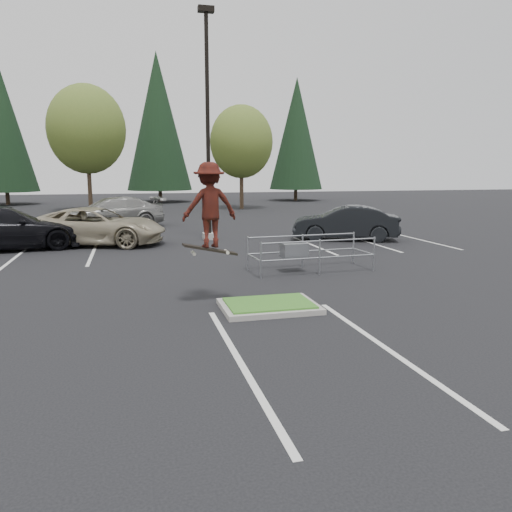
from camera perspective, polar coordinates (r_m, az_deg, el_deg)
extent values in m
plane|color=black|center=(11.63, 1.50, -6.06)|extent=(120.00, 120.00, 0.00)
cube|color=#9A968F|center=(11.61, 1.50, -5.77)|extent=(2.20, 1.60, 0.12)
cube|color=#2E6B21|center=(11.59, 1.50, -5.41)|extent=(1.95, 1.35, 0.05)
cube|color=silver|center=(20.07, -18.20, 0.21)|extent=(0.12, 5.20, 0.01)
cube|color=silver|center=(20.45, -25.76, -0.11)|extent=(0.12, 5.20, 0.01)
cube|color=silver|center=(21.39, 6.60, 1.21)|extent=(0.12, 5.20, 0.01)
cube|color=silver|center=(22.48, 13.05, 1.44)|extent=(0.12, 5.20, 0.01)
cube|color=silver|center=(23.83, 18.83, 1.63)|extent=(0.12, 5.20, 0.01)
cube|color=silver|center=(8.56, -1.85, -11.98)|extent=(0.12, 6.00, 0.01)
cube|color=silver|center=(9.47, 14.59, -10.12)|extent=(0.12, 6.00, 0.01)
cube|color=#9A968F|center=(23.24, -5.33, 2.28)|extent=(0.60, 0.60, 0.30)
cylinder|color=black|center=(23.11, -5.53, 14.29)|extent=(0.18, 0.18, 10.00)
cube|color=black|center=(24.03, -5.75, 26.26)|extent=(0.70, 0.35, 0.25)
cylinder|color=#38281C|center=(41.40, -18.46, 7.33)|extent=(0.32, 0.32, 3.50)
ellipsoid|color=#395920|center=(41.49, -18.80, 13.56)|extent=(5.89, 5.89, 6.77)
sphere|color=#395920|center=(41.10, -17.92, 12.61)|extent=(3.68, 3.68, 3.68)
sphere|color=#395920|center=(41.88, -19.42, 12.72)|extent=(4.05, 4.05, 4.05)
cylinder|color=#38281C|center=(41.59, -1.66, 7.52)|extent=(0.32, 0.32, 3.04)
ellipsoid|color=#395920|center=(41.62, -1.69, 12.92)|extent=(5.12, 5.12, 5.89)
sphere|color=#395920|center=(41.43, -0.76, 12.05)|extent=(3.20, 3.20, 3.20)
sphere|color=#395920|center=(41.88, -2.49, 12.24)|extent=(3.52, 3.52, 3.52)
cylinder|color=#38281C|center=(52.00, -26.51, 5.95)|extent=(0.36, 0.36, 1.20)
cone|color=black|center=(52.08, -27.07, 13.08)|extent=(5.72, 5.72, 11.80)
cylinder|color=#38281C|center=(51.42, -10.88, 6.76)|extent=(0.36, 0.36, 1.20)
cone|color=black|center=(51.57, -11.14, 14.83)|extent=(6.38, 6.38, 13.30)
cylinder|color=#38281C|center=(53.14, 4.55, 7.00)|extent=(0.36, 0.36, 1.20)
cone|color=black|center=(53.20, 4.64, 13.74)|extent=(5.50, 5.50, 11.30)
cylinder|color=#919499|center=(14.69, 0.56, -0.51)|extent=(0.06, 0.06, 1.09)
cylinder|color=#919499|center=(15.94, -0.95, 0.30)|extent=(0.06, 0.06, 1.09)
cylinder|color=#919499|center=(15.39, 7.28, -0.12)|extent=(0.06, 0.06, 1.09)
cylinder|color=#919499|center=(16.59, 5.32, 0.63)|extent=(0.06, 0.06, 1.09)
cylinder|color=#919499|center=(16.29, 13.33, 0.24)|extent=(0.06, 0.06, 1.09)
cylinder|color=#919499|center=(17.42, 11.07, 0.93)|extent=(0.06, 0.06, 1.09)
cylinder|color=#919499|center=(15.40, 7.27, -0.20)|extent=(3.79, 0.30, 0.05)
cylinder|color=#919499|center=(15.32, 7.32, 1.72)|extent=(3.79, 0.30, 0.05)
cylinder|color=#919499|center=(16.59, 5.32, 0.55)|extent=(3.79, 0.30, 0.05)
cylinder|color=#919499|center=(16.51, 5.35, 2.34)|extent=(3.79, 0.30, 0.05)
cube|color=#919499|center=(15.74, 4.38, 0.66)|extent=(0.84, 0.55, 0.46)
cube|color=black|center=(12.06, -5.27, 0.76)|extent=(1.33, 0.49, 0.33)
cylinder|color=beige|center=(11.88, -7.08, 0.23)|extent=(0.08, 0.05, 0.08)
cylinder|color=beige|center=(12.15, -7.24, 0.43)|extent=(0.08, 0.05, 0.08)
cylinder|color=beige|center=(12.01, -3.26, 0.39)|extent=(0.08, 0.05, 0.08)
cylinder|color=beige|center=(12.27, -3.50, 0.59)|extent=(0.08, 0.05, 0.08)
imported|color=maroon|center=(11.94, -5.35, 5.81)|extent=(1.38, 0.89, 2.02)
imported|color=tan|center=(22.44, -17.89, 3.26)|extent=(6.30, 4.21, 1.61)
imported|color=black|center=(22.39, -26.96, 2.86)|extent=(6.43, 3.54, 1.77)
imported|color=black|center=(23.22, 10.15, 3.74)|extent=(5.04, 3.20, 1.57)
imported|color=gray|center=(28.88, -16.12, 4.80)|extent=(6.24, 3.70, 1.70)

